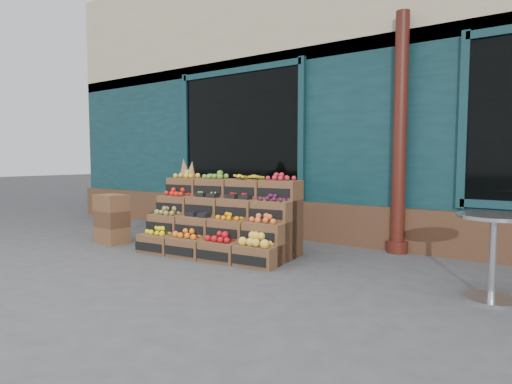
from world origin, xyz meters
The scene contains 6 objects.
ground centered at (0.00, 0.00, 0.00)m, with size 60.00×60.00×0.00m, color #3F3F41.
shop_facade centered at (0.00, 5.11, 2.40)m, with size 12.00×6.24×4.80m.
crate_display centered at (-0.75, 0.68, 0.39)m, with size 2.13×1.20×1.28m.
spare_crates centered at (-2.55, 0.23, 0.37)m, with size 0.52×0.38×0.74m.
bistro_table centered at (2.50, 0.52, 0.49)m, with size 0.62×0.62×0.78m.
shopkeeper centered at (-1.86, 2.68, 0.90)m, with size 0.66×0.43×1.81m, color #17531E.
Camera 1 is at (2.94, -3.75, 1.27)m, focal length 30.00 mm.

